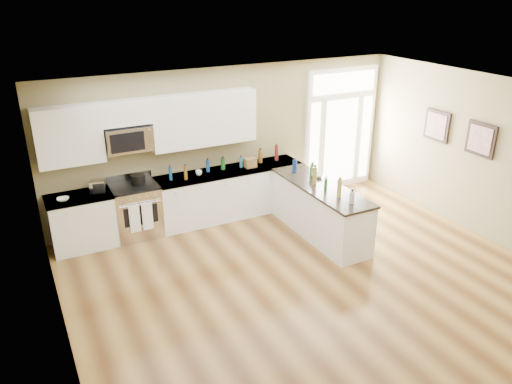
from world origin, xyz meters
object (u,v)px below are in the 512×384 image
(stockpot, at_px, (138,179))
(toaster_oven, at_px, (97,186))
(kitchen_range, at_px, (136,210))
(peninsula_cabinet, at_px, (319,212))

(stockpot, relative_size, toaster_oven, 1.04)
(stockpot, distance_m, toaster_oven, 0.69)
(kitchen_range, xyz_separation_m, stockpot, (0.09, 0.04, 0.57))
(peninsula_cabinet, relative_size, toaster_oven, 9.66)
(peninsula_cabinet, height_order, stockpot, stockpot)
(stockpot, bearing_deg, toaster_oven, -178.30)
(toaster_oven, bearing_deg, peninsula_cabinet, -7.57)
(peninsula_cabinet, height_order, toaster_oven, toaster_oven)
(peninsula_cabinet, bearing_deg, toaster_oven, 157.17)
(peninsula_cabinet, distance_m, kitchen_range, 3.23)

